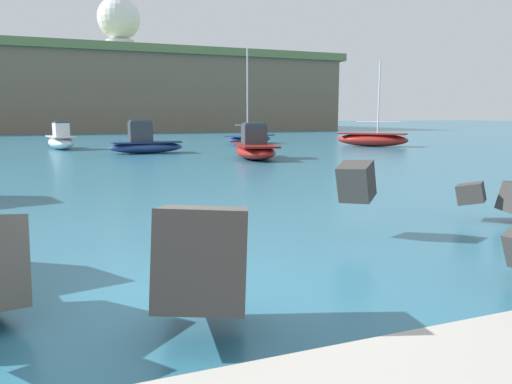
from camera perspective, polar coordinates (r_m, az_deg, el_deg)
The scene contains 8 objects.
ground_plane at distance 6.28m, azimuth -8.76°, elevation -14.03°, with size 400.00×400.00×0.00m, color #2D6B84.
breakwater_jetty at distance 6.45m, azimuth -0.85°, elevation -3.65°, with size 30.00×6.17×3.19m.
boat_near_left at distance 27.97m, azimuth -0.14°, elevation 5.19°, with size 3.06×5.39×2.05m.
boat_mid_left at distance 40.64m, azimuth 13.38°, elevation 6.02°, with size 5.35×5.60×6.67m.
boat_mid_centre at distance 38.87m, azimuth -21.79°, elevation 5.63°, with size 2.41×4.90×2.03m.
boat_mid_right at distance 42.98m, azimuth -0.66°, elevation 6.25°, with size 5.76×4.67×8.12m.
boat_far_left at distance 32.94m, azimuth -12.81°, elevation 5.55°, with size 4.87×1.88×2.16m.
radar_dome at distance 91.97m, azimuth -15.68°, elevation 18.51°, with size 7.23×7.23×9.84m.
Camera 1 is at (-1.23, -5.66, 2.43)m, focal length 34.32 mm.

